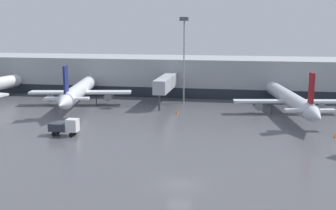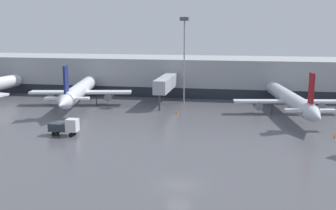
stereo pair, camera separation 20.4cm
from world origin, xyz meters
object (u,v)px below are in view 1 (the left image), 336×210
at_px(parked_jet_3, 80,90).
at_px(traffic_cone_0, 177,112).
at_px(service_truck_2, 65,126).
at_px(traffic_cone_1, 335,136).
at_px(apron_light_mast_6, 184,36).
at_px(parked_jet_2, 289,99).

bearing_deg(parked_jet_3, traffic_cone_0, -114.48).
distance_m(service_truck_2, traffic_cone_1, 41.75).
bearing_deg(apron_light_mast_6, parked_jet_3, -164.18).
height_order(parked_jet_3, traffic_cone_0, parked_jet_3).
bearing_deg(traffic_cone_1, service_truck_2, -171.77).
bearing_deg(apron_light_mast_6, parked_jet_2, -19.44).
xyz_separation_m(parked_jet_2, apron_light_mast_6, (-21.66, 7.65, 11.72)).
relative_size(parked_jet_2, service_truck_2, 7.99).
relative_size(parked_jet_2, parked_jet_3, 0.98).
bearing_deg(parked_jet_3, parked_jet_2, -102.73).
distance_m(parked_jet_2, service_truck_2, 42.86).
xyz_separation_m(parked_jet_2, traffic_cone_1, (5.27, -17.17, -2.65)).
height_order(parked_jet_2, traffic_cone_1, parked_jet_2).
height_order(parked_jet_2, apron_light_mast_6, apron_light_mast_6).
distance_m(service_truck_2, apron_light_mast_6, 36.47).
relative_size(parked_jet_2, apron_light_mast_6, 1.97).
height_order(parked_jet_2, traffic_cone_0, parked_jet_2).
xyz_separation_m(parked_jet_2, traffic_cone_0, (-21.40, -3.83, -2.58)).
bearing_deg(apron_light_mast_6, traffic_cone_1, -42.66).
bearing_deg(traffic_cone_1, parked_jet_3, 158.93).
bearing_deg(service_truck_2, apron_light_mast_6, 64.42).
bearing_deg(parked_jet_3, traffic_cone_1, -121.78).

